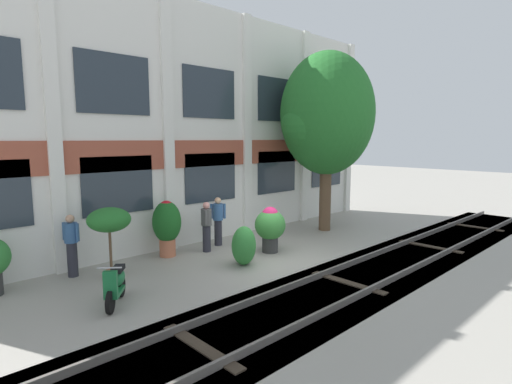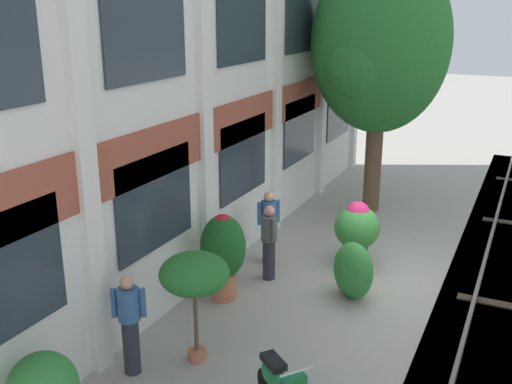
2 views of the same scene
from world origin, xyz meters
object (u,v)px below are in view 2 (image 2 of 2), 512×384
at_px(potted_plant_ribbed_drum, 357,229).
at_px(potted_plant_glazed_jar, 223,249).
at_px(resident_near_plants, 130,321).
at_px(potted_plant_terracotta_small, 194,276).
at_px(resident_watching_tracks, 269,225).
at_px(broadleaf_tree, 380,47).
at_px(resident_by_doorway, 269,240).
at_px(topiary_hedge, 353,270).

distance_m(potted_plant_ribbed_drum, potted_plant_glazed_jar, 3.22).
bearing_deg(resident_near_plants, potted_plant_terracotta_small, 107.26).
bearing_deg(potted_plant_glazed_jar, resident_watching_tracks, -2.64).
xyz_separation_m(broadleaf_tree, resident_by_doorway, (-5.24, 0.76, -3.57)).
bearing_deg(topiary_hedge, potted_plant_terracotta_small, 153.28).
relative_size(potted_plant_ribbed_drum, resident_watching_tracks, 0.89).
bearing_deg(resident_by_doorway, potted_plant_terracotta_small, -134.23).
bearing_deg(resident_near_plants, resident_watching_tracks, 150.73).
bearing_deg(topiary_hedge, potted_plant_ribbed_drum, 14.04).
xyz_separation_m(potted_plant_ribbed_drum, potted_plant_terracotta_small, (-4.67, 1.26, 0.63)).
height_order(resident_by_doorway, resident_near_plants, resident_near_plants).
relative_size(potted_plant_glazed_jar, resident_near_plants, 1.05).
distance_m(broadleaf_tree, resident_near_plants, 9.94).
relative_size(potted_plant_terracotta_small, potted_plant_glazed_jar, 1.06).
bearing_deg(topiary_hedge, resident_by_doorway, 89.24).
relative_size(broadleaf_tree, resident_watching_tracks, 4.17).
relative_size(potted_plant_ribbed_drum, resident_by_doorway, 0.91).
bearing_deg(resident_near_plants, broadleaf_tree, 145.12).
distance_m(potted_plant_ribbed_drum, resident_watching_tracks, 1.92).
xyz_separation_m(potted_plant_terracotta_small, topiary_hedge, (3.22, -1.62, -0.94)).
bearing_deg(resident_by_doorway, resident_watching_tracks, 67.48).
relative_size(broadleaf_tree, resident_near_plants, 4.16).
height_order(resident_by_doorway, resident_watching_tracks, resident_watching_tracks).
height_order(potted_plant_ribbed_drum, resident_watching_tracks, resident_watching_tracks).
bearing_deg(potted_plant_terracotta_small, potted_plant_ribbed_drum, -15.05).
xyz_separation_m(broadleaf_tree, potted_plant_terracotta_small, (-8.48, 0.57, -2.94)).
distance_m(resident_by_doorway, topiary_hedge, 1.83).
relative_size(resident_by_doorway, resident_near_plants, 0.97).
bearing_deg(broadleaf_tree, resident_near_plants, 171.89).
distance_m(potted_plant_glazed_jar, resident_watching_tracks, 1.93).
bearing_deg(resident_by_doorway, potted_plant_glazed_jar, -157.79).
height_order(broadleaf_tree, resident_watching_tracks, broadleaf_tree).
relative_size(potted_plant_ribbed_drum, topiary_hedge, 1.32).
bearing_deg(resident_by_doorway, resident_near_plants, -145.48).
bearing_deg(broadleaf_tree, potted_plant_glazed_jar, 169.46).
bearing_deg(topiary_hedge, resident_watching_tracks, 70.45).
bearing_deg(resident_watching_tracks, topiary_hedge, 22.30).
height_order(resident_near_plants, topiary_hedge, resident_near_plants).
xyz_separation_m(broadleaf_tree, resident_near_plants, (-9.19, 1.31, -3.55)).
distance_m(potted_plant_terracotta_small, potted_plant_glazed_jar, 2.21).
xyz_separation_m(resident_near_plants, topiary_hedge, (3.93, -2.36, -0.33)).
height_order(broadleaf_tree, topiary_hedge, broadleaf_tree).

